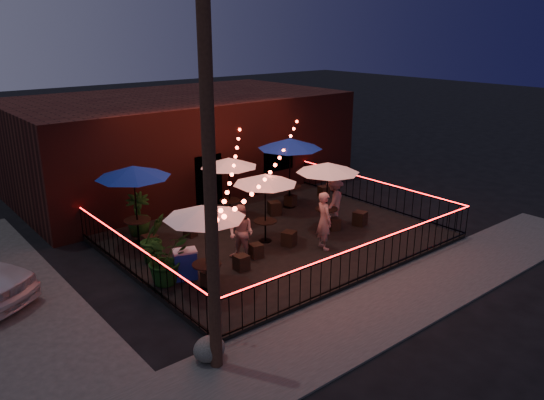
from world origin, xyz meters
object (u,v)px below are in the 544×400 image
Objects in this scene: cooler at (185,264)px; cafe_table_5 at (290,144)px; cafe_table_3 at (229,163)px; cafe_table_2 at (265,180)px; cafe_table_1 at (133,173)px; utility_pole at (210,184)px; cafe_table_4 at (328,168)px; boulder at (209,349)px; cafe_table_0 at (205,213)px.

cafe_table_5 is at bearing 45.28° from cooler.
cafe_table_5 is at bearing -8.26° from cafe_table_3.
cafe_table_1 is at bearing 142.98° from cafe_table_2.
cafe_table_1 is at bearing 77.00° from utility_pole.
cafe_table_3 is at bearing 0.88° from cafe_table_1.
cafe_table_4 is 2.68m from cafe_table_5.
cafe_table_2 is at bearing 40.74° from boulder.
utility_pole is 3.37× the size of cafe_table_4.
boulder is at bearing -139.26° from cafe_table_2.
cafe_table_5 is (7.79, 6.62, -1.38)m from utility_pole.
cafe_table_2 is 3.33× the size of boulder.
cafe_table_2 is (3.27, 1.63, -0.07)m from cafe_table_0.
cooler is (-0.12, 0.92, -1.72)m from cafe_table_0.
cafe_table_1 reaches higher than boulder.
boulder is (-4.89, -4.21, -1.92)m from cafe_table_2.
cafe_table_0 is 1.01× the size of cafe_table_2.
boulder is (-1.62, -2.58, -1.99)m from cafe_table_0.
utility_pole is at bearing -119.46° from cafe_table_0.
cafe_table_1 reaches higher than cafe_table_0.
cafe_table_5 is (2.55, -0.37, 0.39)m from cafe_table_3.
cafe_table_0 is 1.95m from cooler.
cafe_table_5 reaches higher than cafe_table_0.
utility_pole reaches higher than cafe_table_5.
cafe_table_2 is 1.12× the size of cafe_table_4.
cooler is at bearing -155.61° from cafe_table_5.
utility_pole is 9.43× the size of cooler.
boulder is at bearing 93.85° from utility_pole.
cafe_table_3 is at bearing 52.05° from boulder.
cafe_table_3 reaches higher than boulder.
cooler is at bearing 68.53° from utility_pole.
cafe_table_0 is 5.73m from cafe_table_4.
cooler reaches higher than boulder.
cafe_table_2 is 3.13× the size of cooler.
cooler is at bearing 97.73° from cafe_table_0.
cafe_table_0 is 3.66m from cafe_table_2.
cafe_table_0 is 1.13× the size of cafe_table_4.
cafe_table_2 is 2.55m from cafe_table_3.
cafe_table_1 is at bearing 76.40° from boulder.
cafe_table_5 is 7.23m from cooler.
utility_pole is 10.31m from cafe_table_5.
cafe_table_3 is (3.64, 4.15, -0.07)m from cafe_table_0.
utility_pole is 3.67m from cafe_table_0.
utility_pole is 2.98× the size of cafe_table_0.
cafe_table_0 is 7.26m from cafe_table_5.
cafe_table_2 is at bearing -143.56° from cafe_table_5.
cafe_table_2 is 1.03× the size of cafe_table_3.
cafe_table_0 is 5.52m from cafe_table_3.
cafe_table_0 is at bearing -61.39° from cooler.
cafe_table_0 is at bearing -131.21° from cafe_table_3.
cafe_table_1 reaches higher than cooler.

